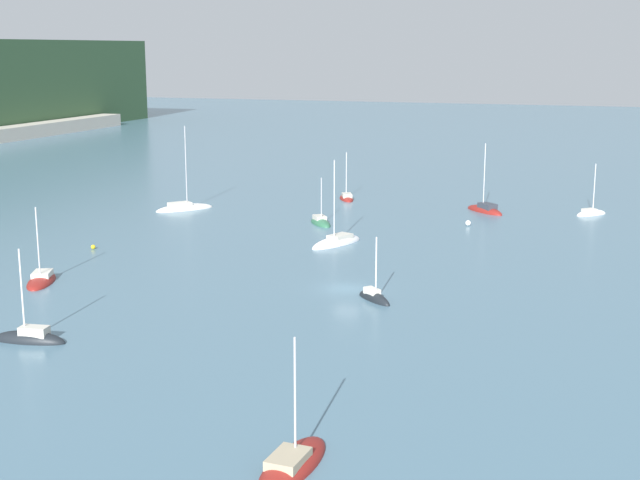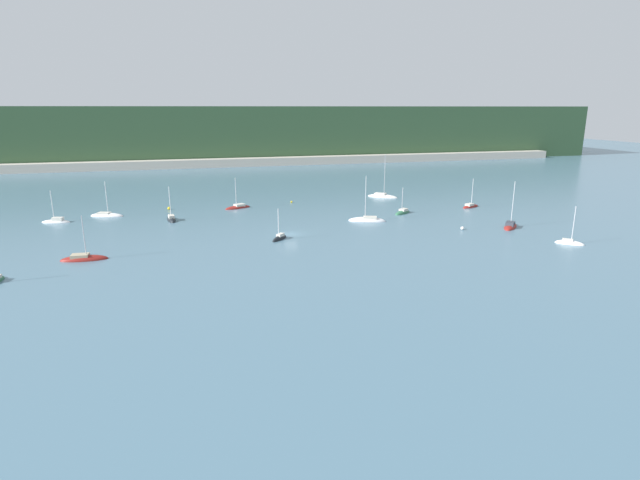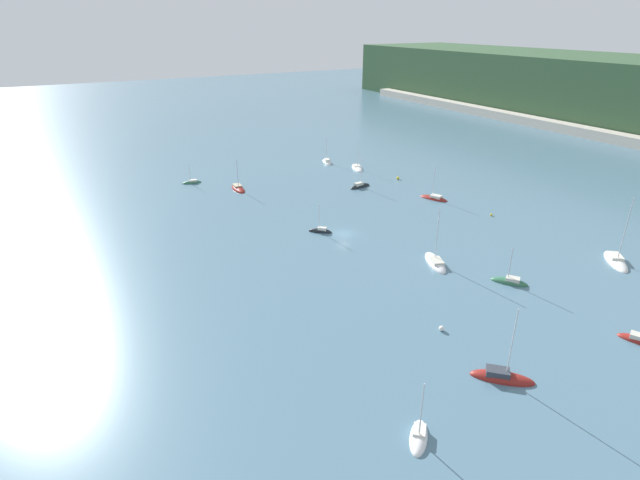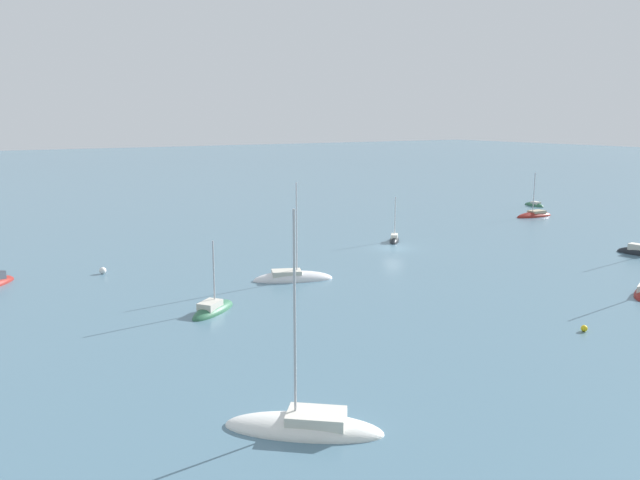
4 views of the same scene
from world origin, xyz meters
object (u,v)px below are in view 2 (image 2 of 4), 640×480
at_px(sailboat_0, 56,222).
at_px(sailboat_10, 382,197).
at_px(sailboat_6, 84,259).
at_px(sailboat_4, 279,239).
at_px(sailboat_12, 510,227).
at_px(sailboat_5, 569,243).
at_px(mooring_buoy_0, 462,228).
at_px(sailboat_9, 470,207).
at_px(mooring_buoy_2, 292,202).
at_px(sailboat_3, 171,220).
at_px(sailboat_2, 402,213).
at_px(sailboat_1, 238,208).
at_px(sailboat_11, 367,221).
at_px(mooring_buoy_1, 169,208).
at_px(sailboat_7, 107,216).

bearing_deg(sailboat_0, sailboat_10, -157.71).
xyz_separation_m(sailboat_6, sailboat_10, (71.52, 43.82, 0.03)).
xyz_separation_m(sailboat_0, sailboat_10, (82.67, 11.62, -0.02)).
bearing_deg(sailboat_0, sailboat_6, 123.39).
xyz_separation_m(sailboat_4, sailboat_12, (49.66, -2.87, 0.02)).
relative_size(sailboat_5, sailboat_6, 0.95).
height_order(sailboat_10, mooring_buoy_0, sailboat_10).
relative_size(sailboat_9, mooring_buoy_2, 15.35).
relative_size(sailboat_0, mooring_buoy_0, 10.73).
relative_size(mooring_buoy_0, mooring_buoy_2, 1.41).
relative_size(sailboat_3, sailboat_12, 0.80).
height_order(sailboat_2, mooring_buoy_0, sailboat_2).
relative_size(sailboat_1, mooring_buoy_2, 16.22).
relative_size(sailboat_2, sailboat_5, 0.88).
xyz_separation_m(sailboat_1, sailboat_10, (41.74, 5.53, 0.01)).
bearing_deg(sailboat_9, sailboat_0, 150.00).
distance_m(sailboat_2, sailboat_4, 37.35).
relative_size(sailboat_6, sailboat_11, 0.75).
relative_size(sailboat_0, sailboat_4, 1.14).
bearing_deg(mooring_buoy_0, mooring_buoy_1, 147.56).
bearing_deg(sailboat_2, mooring_buoy_1, -55.73).
height_order(sailboat_1, sailboat_6, sailboat_1).
bearing_deg(sailboat_2, sailboat_1, -60.60).
relative_size(sailboat_1, sailboat_3, 0.98).
bearing_deg(sailboat_5, sailboat_7, -165.12).
relative_size(sailboat_3, mooring_buoy_1, 11.21).
height_order(sailboat_2, sailboat_3, sailboat_3).
height_order(sailboat_7, sailboat_11, sailboat_11).
distance_m(sailboat_5, mooring_buoy_2, 68.78).
bearing_deg(sailboat_6, sailboat_9, 18.58).
bearing_deg(mooring_buoy_1, sailboat_5, -35.92).
relative_size(sailboat_4, mooring_buoy_1, 9.02).
distance_m(sailboat_9, sailboat_12, 22.46).
relative_size(sailboat_11, mooring_buoy_2, 21.48).
height_order(sailboat_10, sailboat_12, sailboat_10).
distance_m(sailboat_3, mooring_buoy_1, 12.69).
relative_size(sailboat_1, sailboat_6, 1.01).
distance_m(sailboat_0, sailboat_2, 79.62).
xyz_separation_m(mooring_buoy_0, mooring_buoy_2, (-28.24, 39.39, -0.11)).
bearing_deg(sailboat_1, sailboat_3, 9.83).
height_order(sailboat_6, mooring_buoy_1, sailboat_6).
bearing_deg(sailboat_10, mooring_buoy_2, -135.81).
height_order(sailboat_1, sailboat_7, sailboat_7).
height_order(sailboat_3, sailboat_5, sailboat_3).
distance_m(sailboat_0, mooring_buoy_2, 56.49).
height_order(sailboat_5, sailboat_7, sailboat_7).
bearing_deg(sailboat_1, sailboat_9, 142.82).
xyz_separation_m(sailboat_4, sailboat_6, (-34.31, -4.70, -0.03)).
height_order(sailboat_10, mooring_buoy_1, sailboat_10).
xyz_separation_m(sailboat_1, sailboat_7, (-31.00, -1.73, -0.03)).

